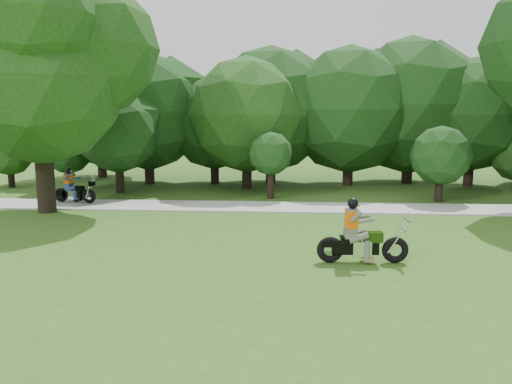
{
  "coord_description": "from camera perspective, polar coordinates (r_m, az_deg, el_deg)",
  "views": [
    {
      "loc": [
        -1.14,
        -11.74,
        3.75
      ],
      "look_at": [
        -2.25,
        3.93,
        1.27
      ],
      "focal_mm": 35.0,
      "sensor_mm": 36.0,
      "label": 1
    }
  ],
  "objects": [
    {
      "name": "big_tree_west",
      "position": [
        20.92,
        -23.35,
        13.75
      ],
      "size": [
        8.64,
        6.56,
        9.96
      ],
      "color": "black",
      "rests_on": "ground"
    },
    {
      "name": "ground",
      "position": [
        12.37,
        9.27,
        -8.8
      ],
      "size": [
        100.0,
        100.0,
        0.0
      ],
      "primitive_type": "plane",
      "color": "#345718",
      "rests_on": "ground"
    },
    {
      "name": "walkway",
      "position": [
        20.12,
        7.24,
        -1.77
      ],
      "size": [
        60.0,
        2.2,
        0.06
      ],
      "primitive_type": "cube",
      "color": "#ABABA6",
      "rests_on": "ground"
    },
    {
      "name": "touring_motorcycle",
      "position": [
        22.21,
        -20.28,
        0.22
      ],
      "size": [
        1.92,
        0.77,
        1.47
      ],
      "rotation": [
        0.0,
        0.0,
        -0.16
      ],
      "color": "black",
      "rests_on": "walkway"
    },
    {
      "name": "chopper_motorcycle",
      "position": [
        12.89,
        11.62,
        -5.3
      ],
      "size": [
        2.33,
        0.62,
        1.67
      ],
      "rotation": [
        0.0,
        0.0,
        0.05
      ],
      "color": "black",
      "rests_on": "ground"
    },
    {
      "name": "tree_line",
      "position": [
        26.77,
        12.35,
        8.69
      ],
      "size": [
        40.01,
        11.65,
        7.82
      ],
      "color": "black",
      "rests_on": "ground"
    }
  ]
}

